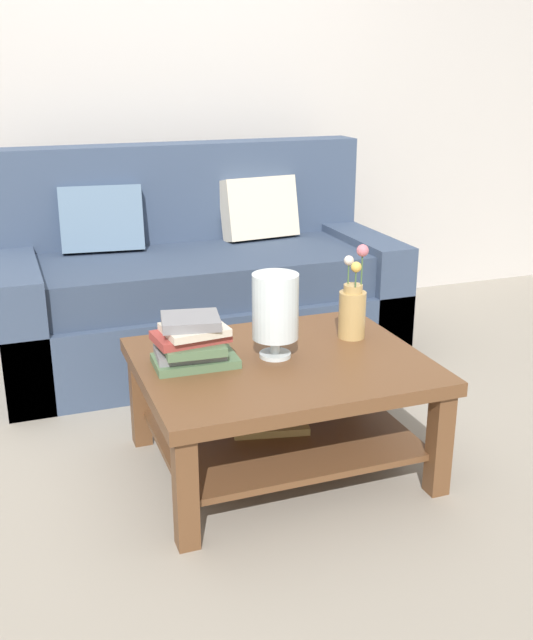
% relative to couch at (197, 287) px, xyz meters
% --- Properties ---
extents(ground_plane, '(10.00, 10.00, 0.00)m').
position_rel_couch_xyz_m(ground_plane, '(-0.04, -0.94, -0.36)').
color(ground_plane, gray).
extents(back_wall, '(6.40, 0.12, 2.70)m').
position_rel_couch_xyz_m(back_wall, '(-0.04, 0.71, 0.99)').
color(back_wall, '#BCB7B2').
rests_on(back_wall, ground).
extents(couch, '(1.95, 0.90, 1.06)m').
position_rel_couch_xyz_m(couch, '(0.00, 0.00, 0.00)').
color(couch, '#384760').
rests_on(couch, ground).
extents(coffee_table, '(1.02, 0.84, 0.44)m').
position_rel_couch_xyz_m(coffee_table, '(-0.02, -1.24, -0.04)').
color(coffee_table, brown).
rests_on(coffee_table, ground).
extents(book_stack_main, '(0.30, 0.23, 0.18)m').
position_rel_couch_xyz_m(book_stack_main, '(-0.33, -1.18, 0.16)').
color(book_stack_main, '#51704C').
rests_on(book_stack_main, coffee_table).
extents(glass_hurricane_vase, '(0.17, 0.17, 0.31)m').
position_rel_couch_xyz_m(glass_hurricane_vase, '(-0.03, -1.21, 0.26)').
color(glass_hurricane_vase, silver).
rests_on(glass_hurricane_vase, coffee_table).
extents(flower_pitcher, '(0.11, 0.11, 0.37)m').
position_rel_couch_xyz_m(flower_pitcher, '(0.32, -1.12, 0.20)').
color(flower_pitcher, tan).
rests_on(flower_pitcher, coffee_table).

